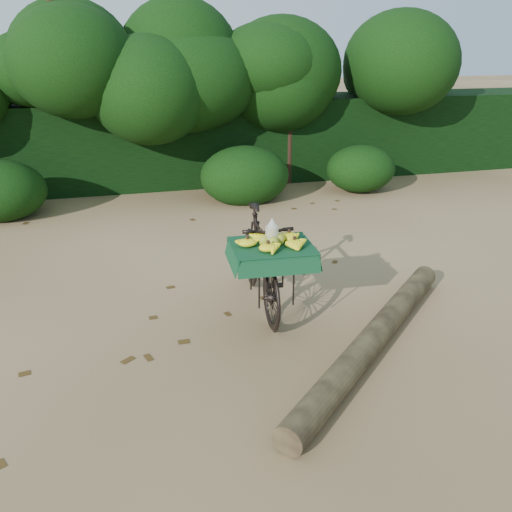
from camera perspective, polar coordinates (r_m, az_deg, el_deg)
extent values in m
plane|color=tan|center=(6.70, -4.70, -4.79)|extent=(80.00, 80.00, 0.00)
imported|color=black|center=(6.36, 0.45, -0.38)|extent=(0.69, 2.00, 1.18)
cube|color=black|center=(5.67, 1.69, 0.93)|extent=(0.46, 0.55, 0.03)
cube|color=#124426|center=(5.67, 1.69, 1.11)|extent=(0.90, 0.77, 0.01)
ellipsoid|color=olive|center=(5.66, 2.51, 1.75)|extent=(0.11, 0.09, 0.12)
ellipsoid|color=olive|center=(5.71, 1.54, 1.93)|extent=(0.11, 0.09, 0.12)
ellipsoid|color=olive|center=(5.63, 0.88, 1.64)|extent=(0.11, 0.09, 0.12)
ellipsoid|color=olive|center=(5.58, 1.86, 1.45)|extent=(0.11, 0.09, 0.12)
cylinder|color=#EAE5C6|center=(5.64, 1.68, 2.27)|extent=(0.14, 0.14, 0.18)
cylinder|color=brown|center=(5.78, 12.33, -8.34)|extent=(2.91, 2.73, 0.27)
cube|color=black|center=(12.43, -10.38, 11.71)|extent=(26.00, 1.80, 1.80)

